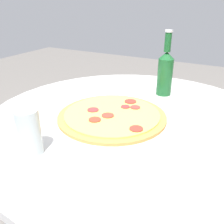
% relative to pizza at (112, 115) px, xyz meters
% --- Properties ---
extents(table, '(1.02, 1.02, 0.75)m').
position_rel_pizza_xyz_m(table, '(-0.04, 0.06, -0.19)').
color(table, silver).
rests_on(table, ground_plane).
extents(pizza, '(0.37, 0.37, 0.02)m').
position_rel_pizza_xyz_m(pizza, '(0.00, 0.00, 0.00)').
color(pizza, '#C68E47').
rests_on(pizza, table).
extents(beer_bottle, '(0.06, 0.06, 0.26)m').
position_rel_pizza_xyz_m(beer_bottle, '(-0.30, 0.08, 0.09)').
color(beer_bottle, '#195628').
rests_on(beer_bottle, table).
extents(drinking_glass, '(0.06, 0.06, 0.12)m').
position_rel_pizza_xyz_m(drinking_glass, '(0.29, -0.09, 0.05)').
color(drinking_glass, silver).
rests_on(drinking_glass, table).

